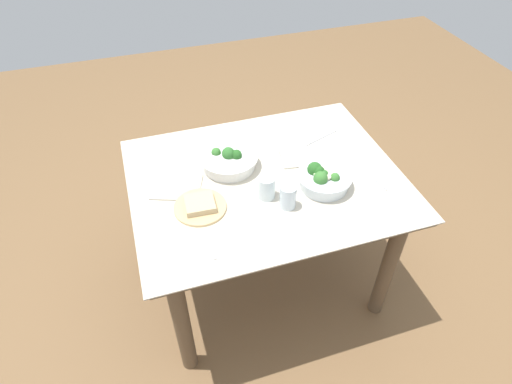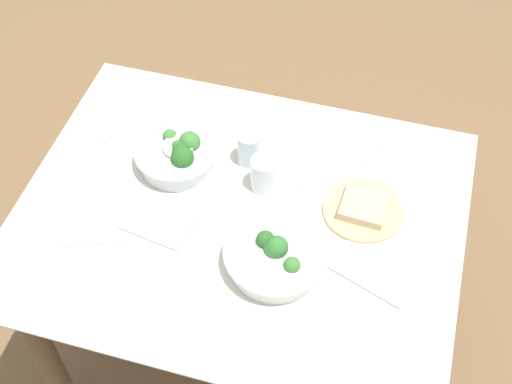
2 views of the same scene
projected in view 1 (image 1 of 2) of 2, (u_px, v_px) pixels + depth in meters
ground_plane at (264, 276)px, 2.37m from camera, size 6.00×6.00×0.00m
dining_table at (266, 198)px, 1.96m from camera, size 1.17×0.93×0.71m
broccoli_bowl_far at (323, 179)px, 1.81m from camera, size 0.23×0.23×0.10m
broccoli_bowl_near at (229, 160)px, 1.91m from camera, size 0.26×0.26×0.10m
bread_side_plate at (200, 206)px, 1.73m from camera, size 0.21×0.21×0.04m
water_glass_center at (267, 187)px, 1.76m from camera, size 0.07×0.07×0.10m
water_glass_side at (288, 197)px, 1.72m from camera, size 0.07×0.07×0.10m
fork_by_far_bowl at (215, 249)px, 1.58m from camera, size 0.03×0.11×0.00m
fork_by_near_bowl at (379, 183)px, 1.85m from camera, size 0.03×0.10×0.00m
table_knife_left at (258, 219)px, 1.70m from camera, size 0.04×0.20×0.00m
table_knife_right at (321, 138)px, 2.10m from camera, size 0.20×0.08×0.00m
napkin_folded_upper at (300, 158)px, 1.98m from camera, size 0.19×0.16×0.01m
napkin_folded_lower at (177, 187)px, 1.83m from camera, size 0.25×0.23×0.01m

